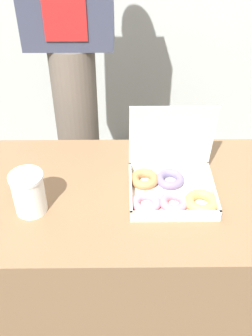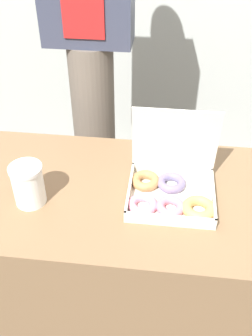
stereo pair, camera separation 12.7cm
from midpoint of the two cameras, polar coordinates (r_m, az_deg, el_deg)
name	(u,v)px [view 2 (the right image)]	position (r m, az deg, el deg)	size (l,w,h in m)	color
ground_plane	(120,309)	(1.89, 1.20, -19.95)	(14.00, 14.00, 0.00)	#4C4742
table	(119,259)	(1.59, 1.37, -13.17)	(1.18, 0.62, 0.72)	brown
donut_box	(170,187)	(1.30, 9.17, -2.89)	(0.31, 0.25, 0.29)	silver
coffee_cup	(28,185)	(1.27, -11.26, -2.49)	(0.11, 0.11, 0.14)	white
person_customer	(89,38)	(1.71, -3.16, 18.26)	(0.36, 0.21, 1.83)	#665B51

